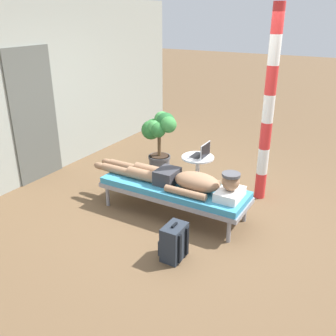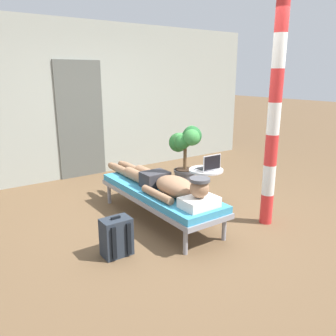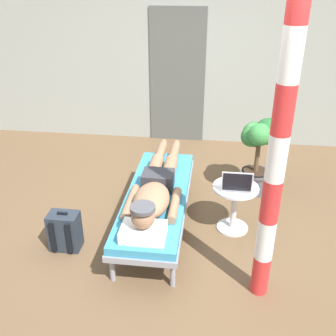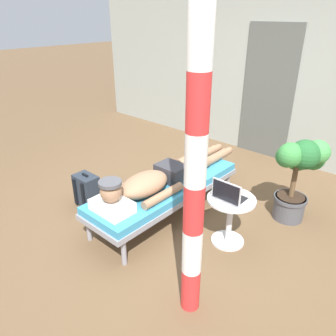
{
  "view_description": "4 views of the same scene",
  "coord_description": "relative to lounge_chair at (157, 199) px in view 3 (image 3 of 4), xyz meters",
  "views": [
    {
      "loc": [
        -4.01,
        -2.07,
        2.51
      ],
      "look_at": [
        -0.01,
        0.25,
        0.56
      ],
      "focal_mm": 40.04,
      "sensor_mm": 36.0,
      "label": 1
    },
    {
      "loc": [
        -2.42,
        -3.31,
        1.81
      ],
      "look_at": [
        0.03,
        0.15,
        0.64
      ],
      "focal_mm": 36.54,
      "sensor_mm": 36.0,
      "label": 2
    },
    {
      "loc": [
        0.41,
        -3.48,
        2.59
      ],
      "look_at": [
        -0.07,
        0.29,
        0.61
      ],
      "focal_mm": 42.45,
      "sensor_mm": 36.0,
      "label": 3
    },
    {
      "loc": [
        2.02,
        -2.32,
        2.17
      ],
      "look_at": [
        -0.32,
        0.29,
        0.48
      ],
      "focal_mm": 34.7,
      "sensor_mm": 36.0,
      "label": 4
    }
  ],
  "objects": [
    {
      "name": "house_wall_back",
      "position": [
        0.0,
        2.54,
        1.0
      ],
      "size": [
        7.6,
        0.2,
        2.7
      ],
      "primitive_type": "cube",
      "color": "#999E93",
      "rests_on": "ground"
    },
    {
      "name": "laptop",
      "position": [
        0.82,
        0.0,
        0.24
      ],
      "size": [
        0.31,
        0.24,
        0.23
      ],
      "color": "silver",
      "rests_on": "side_table"
    },
    {
      "name": "lounge_chair",
      "position": [
        0.0,
        0.0,
        0.0
      ],
      "size": [
        0.65,
        1.98,
        0.42
      ],
      "color": "gray",
      "rests_on": "ground"
    },
    {
      "name": "porch_post",
      "position": [
        1.04,
        -0.85,
        0.96
      ],
      "size": [
        0.15,
        0.15,
        2.61
      ],
      "color": "red",
      "rests_on": "ground"
    },
    {
      "name": "house_door_panel",
      "position": [
        -0.04,
        2.43,
        0.67
      ],
      "size": [
        0.84,
        0.03,
        2.04
      ],
      "primitive_type": "cube",
      "color": "#545651",
      "rests_on": "ground"
    },
    {
      "name": "potted_plant",
      "position": [
        1.12,
        0.9,
        0.31
      ],
      "size": [
        0.52,
        0.62,
        1.0
      ],
      "color": "#4C4C51",
      "rests_on": "ground"
    },
    {
      "name": "side_table",
      "position": [
        0.82,
        0.05,
        0.01
      ],
      "size": [
        0.48,
        0.48,
        0.52
      ],
      "color": "silver",
      "rests_on": "ground"
    },
    {
      "name": "person_reclining",
      "position": [
        0.0,
        -0.1,
        0.17
      ],
      "size": [
        0.53,
        2.17,
        0.33
      ],
      "color": "white",
      "rests_on": "lounge_chair"
    },
    {
      "name": "ground_plane",
      "position": [
        0.16,
        -0.08,
        -0.35
      ],
      "size": [
        40.0,
        40.0,
        0.0
      ],
      "primitive_type": "plane",
      "color": "brown"
    },
    {
      "name": "backpack",
      "position": [
        -0.86,
        -0.49,
        -0.15
      ],
      "size": [
        0.3,
        0.26,
        0.42
      ],
      "color": "#262D38",
      "rests_on": "ground"
    }
  ]
}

